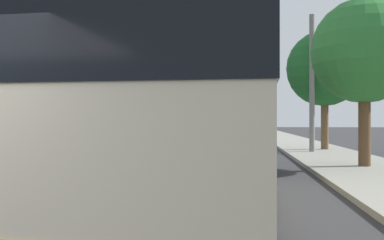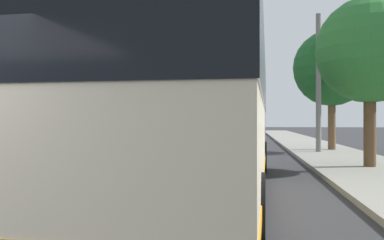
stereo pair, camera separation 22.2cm
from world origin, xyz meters
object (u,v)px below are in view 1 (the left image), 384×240
Objects in this scene: car_far_distant at (185,132)px; utility_pole at (312,84)px; car_oncoming at (234,128)px; coach_bus at (206,102)px; roadside_tree_far_block at (325,69)px; car_side_street at (185,130)px; car_behind_bus at (236,132)px; roadside_tree_mid_block at (364,51)px.

utility_pole is at bearing 31.88° from car_far_distant.
car_oncoming is at bearing 170.68° from car_far_distant.
roadside_tree_far_block reaches higher than coach_bus.
roadside_tree_far_block reaches higher than car_far_distant.
car_far_distant is 14.22m from roadside_tree_far_block.
car_side_street reaches higher than car_oncoming.
utility_pole reaches higher than roadside_tree_far_block.
roadside_tree_mid_block reaches higher than car_behind_bus.
coach_bus is at bearing 160.10° from utility_pole.
roadside_tree_mid_block is (-26.20, -9.49, 3.25)m from car_side_street.
car_oncoming is at bearing 6.41° from roadside_tree_mid_block.
coach_bus is 14.72m from roadside_tree_far_block.
roadside_tree_mid_block is at bearing -170.77° from car_oncoming.
car_far_distant is at bearing 32.67° from utility_pole.
car_behind_bus is at bearing 40.90° from car_side_street.
coach_bus is at bearing 7.68° from car_far_distant.
car_far_distant reaches higher than car_oncoming.
coach_bus reaches higher than car_far_distant.
roadside_tree_mid_block reaches higher than car_far_distant.
car_oncoming is at bearing 8.49° from roadside_tree_far_block.
coach_bus is 31.79m from car_side_street.
car_side_street is 0.71× the size of roadside_tree_far_block.
coach_bus is at bearing -177.23° from car_oncoming.
car_side_street is at bearing 167.42° from car_oncoming.
car_behind_bus is at bearing 1.42° from coach_bus.
car_oncoming is (24.19, -3.63, -0.08)m from car_far_distant.
car_behind_bus is 0.74× the size of roadside_tree_far_block.
utility_pole is at bearing 5.18° from roadside_tree_mid_block.
coach_bus is 7.40m from roadside_tree_mid_block.
car_far_distant is at bearing 174.29° from car_oncoming.
roadside_tree_far_block reaches higher than car_oncoming.
car_oncoming is 0.82× the size of roadside_tree_mid_block.
car_behind_bus is at bearing 116.68° from car_far_distant.
car_far_distant reaches higher than car_behind_bus.
utility_pole reaches higher than car_side_street.
car_far_distant is (24.10, 3.59, -1.32)m from coach_bus.
car_behind_bus is 15.12m from utility_pole.
roadside_tree_far_block is at bearing -154.67° from car_behind_bus.
car_oncoming is 35.31m from roadside_tree_far_block.
car_far_distant is at bearing 39.91° from roadside_tree_far_block.
car_side_street is 0.98× the size of car_oncoming.
utility_pole is (-1.74, 0.95, -0.97)m from roadside_tree_far_block.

